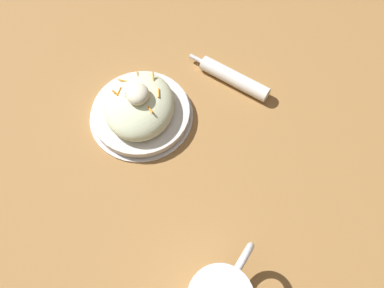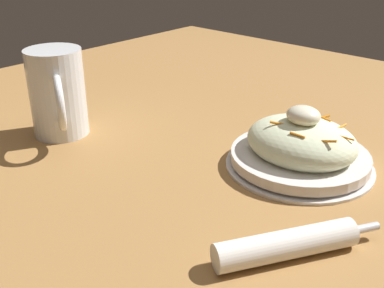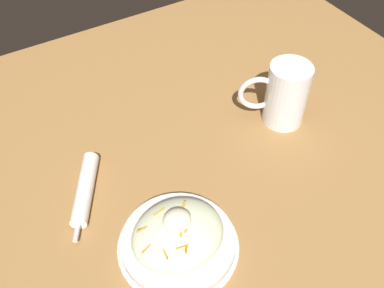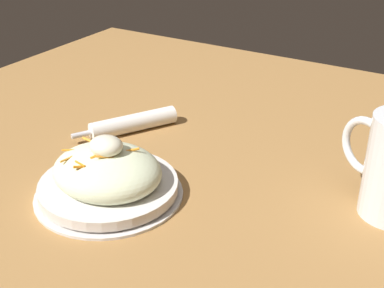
% 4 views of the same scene
% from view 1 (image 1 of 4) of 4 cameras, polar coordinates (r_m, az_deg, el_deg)
% --- Properties ---
extents(ground_plane, '(1.43, 1.43, 0.00)m').
position_cam_1_polar(ground_plane, '(0.79, -5.48, -3.49)').
color(ground_plane, '#9E703D').
extents(salad_plate, '(0.22, 0.22, 0.10)m').
position_cam_1_polar(salad_plate, '(0.83, -7.60, 5.17)').
color(salad_plate, silver).
rests_on(salad_plate, ground_plane).
extents(napkin_roll, '(0.12, 0.19, 0.03)m').
position_cam_1_polar(napkin_roll, '(0.89, 6.13, 9.54)').
color(napkin_roll, white).
rests_on(napkin_roll, ground_plane).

